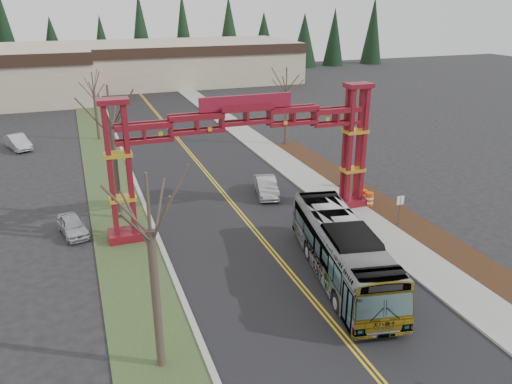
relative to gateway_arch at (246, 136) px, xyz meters
name	(u,v)px	position (x,y,z in m)	size (l,w,h in m)	color
road	(218,187)	(0.00, 7.00, -5.97)	(12.00, 110.00, 0.02)	black
lane_line_left	(217,187)	(-0.12, 7.00, -5.96)	(0.12, 100.00, 0.01)	gold
lane_line_right	(220,187)	(0.12, 7.00, -5.96)	(0.12, 100.00, 0.01)	gold
curb_right	(288,178)	(6.15, 7.00, -5.91)	(0.30, 110.00, 0.15)	#A6A6A0
sidewalk_right	(304,176)	(7.60, 7.00, -5.91)	(2.60, 110.00, 0.14)	gray
landscape_strip	(449,248)	(10.20, -8.00, -5.92)	(2.60, 50.00, 0.12)	black
grass_median	(116,200)	(-8.00, 7.00, -5.94)	(4.00, 110.00, 0.08)	#384A25
curb_left	(141,196)	(-6.15, 7.00, -5.91)	(0.30, 110.00, 0.15)	#A6A6A0
gateway_arch	(246,136)	(0.00, 0.00, 0.00)	(18.20, 1.60, 8.90)	#590B15
retail_building_east	(187,62)	(10.00, 61.95, -2.47)	(38.00, 20.30, 7.00)	tan
conifer_treeline	(123,41)	(0.25, 74.00, 0.50)	(116.10, 5.60, 13.00)	black
transit_bus	(342,251)	(2.40, -8.67, -4.38)	(2.69, 11.50, 3.20)	#93949A
silver_sedan	(266,187)	(3.01, 4.11, -5.29)	(1.47, 4.20, 1.38)	#A5A8AD
parked_car_near_a	(73,226)	(-11.12, 1.95, -5.37)	(1.45, 3.60, 1.23)	silver
parked_car_far_a	(18,142)	(-15.88, 24.46, -5.25)	(1.55, 4.44, 1.46)	#B6BABF
bare_tree_median_near	(150,232)	(-8.00, -12.30, 0.15)	(3.44, 3.44, 8.44)	#382D26
bare_tree_median_mid	(111,121)	(-8.00, 3.52, 0.82)	(3.44, 3.44, 9.13)	#382D26
bare_tree_median_far	(94,92)	(-8.00, 25.41, -0.84)	(3.00, 3.00, 7.15)	#382D26
bare_tree_right_far	(286,90)	(10.00, 16.66, -0.30)	(3.15, 3.15, 7.80)	#382D26
street_sign	(400,205)	(9.17, -4.23, -4.42)	(0.50, 0.08, 2.18)	#3F3F44
barrel_south	(369,200)	(9.17, -0.65, -5.43)	(0.60, 0.60, 1.10)	#CE4C0B
barrel_mid	(364,196)	(9.33, 0.31, -5.51)	(0.51, 0.51, 0.94)	#CE4C0B
barrel_north	(343,182)	(9.34, 3.43, -5.45)	(0.57, 0.57, 1.06)	#CE4C0B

